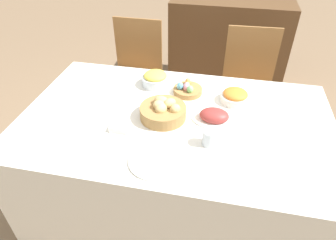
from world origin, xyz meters
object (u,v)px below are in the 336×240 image
object	(u,v)px
knife	(187,166)
spoon	(193,167)
sideboard	(228,43)
ham_platter	(214,116)
chair_far_right	(248,83)
dinner_plate	(155,161)
bread_basket	(163,111)
carrot_bowl	(235,96)
pineapple_bowl	(155,79)
butter_dish	(120,128)
fork	(125,156)
drinking_cup	(209,137)
egg_basket	(187,89)
chair_far_left	(136,71)

from	to	relation	value
knife	spoon	distance (m)	0.03
sideboard	ham_platter	xyz separation A→B (m)	(-0.03, -1.81, 0.32)
chair_far_right	sideboard	bearing A→B (deg)	99.68
dinner_plate	knife	world-z (taller)	dinner_plate
ham_platter	bread_basket	bearing A→B (deg)	-173.11
sideboard	ham_platter	size ratio (longest dim) A/B	4.89
bread_basket	spoon	distance (m)	0.42
chair_far_right	carrot_bowl	world-z (taller)	chair_far_right
pineapple_bowl	butter_dish	world-z (taller)	pineapple_bowl
ham_platter	fork	size ratio (longest dim) A/B	1.57
dinner_plate	ham_platter	bearing A→B (deg)	57.31
drinking_cup	sideboard	bearing A→B (deg)	88.89
carrot_bowl	dinner_plate	distance (m)	0.70
fork	knife	bearing A→B (deg)	4.23
knife	butter_dish	distance (m)	0.44
egg_basket	spoon	distance (m)	0.65
egg_basket	dinner_plate	bearing A→B (deg)	-95.09
egg_basket	sideboard	bearing A→B (deg)	81.94
chair_far_left	sideboard	size ratio (longest dim) A/B	0.75
carrot_bowl	butter_dish	xyz separation A→B (m)	(-0.60, -0.41, -0.02)
bread_basket	butter_dish	bearing A→B (deg)	-141.37
ham_platter	spoon	world-z (taller)	ham_platter
dinner_plate	pineapple_bowl	bearing A→B (deg)	103.43
chair_far_right	chair_far_left	distance (m)	0.97
egg_basket	fork	xyz separation A→B (m)	(-0.21, -0.64, -0.02)
bread_basket	knife	distance (m)	0.40
ham_platter	drinking_cup	xyz separation A→B (m)	(-0.01, -0.21, 0.02)
spoon	drinking_cup	size ratio (longest dim) A/B	1.88
drinking_cup	fork	bearing A→B (deg)	-155.77
chair_far_right	ham_platter	xyz separation A→B (m)	(-0.23, -0.87, 0.25)
carrot_bowl	chair_far_left	bearing A→B (deg)	142.25
bread_basket	drinking_cup	size ratio (longest dim) A/B	3.04
bread_basket	knife	xyz separation A→B (m)	(0.19, -0.35, -0.04)
knife	drinking_cup	world-z (taller)	drinking_cup
butter_dish	spoon	bearing A→B (deg)	-24.00
ham_platter	fork	world-z (taller)	ham_platter
chair_far_right	drinking_cup	bearing A→B (deg)	-105.09
spoon	bread_basket	bearing A→B (deg)	118.12
fork	ham_platter	bearing A→B (deg)	48.05
chair_far_left	pineapple_bowl	bearing A→B (deg)	-59.25
fork	drinking_cup	xyz separation A→B (m)	(0.39, 0.18, 0.04)
bread_basket	carrot_bowl	xyz separation A→B (m)	(0.39, 0.25, -0.01)
butter_dish	chair_far_left	bearing A→B (deg)	103.02
spoon	sideboard	bearing A→B (deg)	83.34
pineapple_bowl	chair_far_right	bearing A→B (deg)	40.88
chair_far_left	egg_basket	bearing A→B (deg)	-47.71
carrot_bowl	spoon	world-z (taller)	carrot_bowl
chair_far_left	knife	bearing A→B (deg)	-62.02
knife	fork	bearing A→B (deg)	-175.77
sideboard	drinking_cup	xyz separation A→B (m)	(-0.04, -2.02, 0.34)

